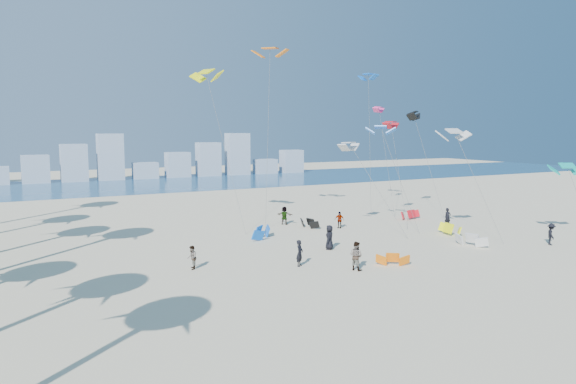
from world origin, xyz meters
name	(u,v)px	position (x,y,z in m)	size (l,w,h in m)	color
ground	(391,326)	(0.00, 0.00, 0.00)	(220.00, 220.00, 0.00)	beige
ocean	(113,185)	(0.00, 72.00, 0.01)	(220.00, 220.00, 0.00)	navy
kitesurfer_near	(300,253)	(1.63, 11.71, 0.89)	(0.65, 0.43, 1.78)	black
kitesurfer_mid	(356,256)	(4.40, 9.14, 0.94)	(0.92, 0.72, 1.89)	gray
kitesurfers_far	(363,228)	(10.86, 17.43, 0.87)	(28.52, 19.55, 1.88)	black
grounded_kites	(379,231)	(12.76, 17.58, 0.44)	(20.96, 16.98, 0.97)	orange
flying_kites	(358,102)	(14.55, 23.63, 11.70)	(28.11, 25.78, 17.57)	silver
distant_skyline	(96,163)	(-1.19, 82.00, 3.09)	(85.00, 3.00, 8.40)	#9EADBF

